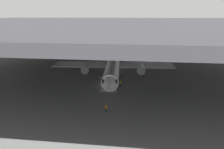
% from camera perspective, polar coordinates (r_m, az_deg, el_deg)
% --- Properties ---
extents(ground_plane, '(110.00, 110.00, 0.00)m').
position_cam_1_polar(ground_plane, '(54.34, -1.16, -2.88)').
color(ground_plane, slate).
extents(hangar_structure, '(121.00, 99.00, 15.54)m').
position_cam_1_polar(hangar_structure, '(65.10, 0.46, 13.66)').
color(hangar_structure, '#4C4F54').
rests_on(hangar_structure, ground_plane).
extents(airplane_main, '(35.49, 36.70, 11.48)m').
position_cam_1_polar(airplane_main, '(58.81, 0.22, 2.11)').
color(airplane_main, white).
rests_on(airplane_main, ground_plane).
extents(boarding_stairs, '(4.29, 1.78, 4.66)m').
position_cam_1_polar(boarding_stairs, '(49.91, -0.98, -3.74)').
color(boarding_stairs, slate).
rests_on(boarding_stairs, ground_plane).
extents(crew_worker_near_nose, '(0.40, 0.44, 1.59)m').
position_cam_1_polar(crew_worker_near_nose, '(39.57, -1.60, -8.98)').
color(crew_worker_near_nose, '#232838').
rests_on(crew_worker_near_nose, ground_plane).
extents(crew_worker_by_stairs, '(0.30, 0.54, 1.71)m').
position_cam_1_polar(crew_worker_by_stairs, '(52.94, 2.30, -2.29)').
color(crew_worker_by_stairs, '#232838').
rests_on(crew_worker_by_stairs, ground_plane).
extents(airplane_distant, '(30.44, 30.22, 10.05)m').
position_cam_1_polar(airplane_distant, '(93.00, -11.25, 6.83)').
color(airplane_distant, white).
rests_on(airplane_distant, ground_plane).
extents(traffic_cone_orange, '(0.36, 0.36, 0.60)m').
position_cam_1_polar(traffic_cone_orange, '(41.88, 4.30, -8.47)').
color(traffic_cone_orange, black).
rests_on(traffic_cone_orange, ground_plane).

